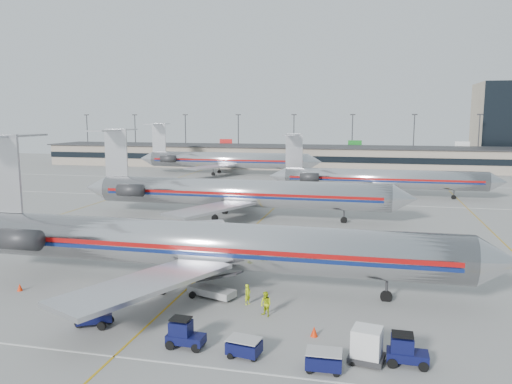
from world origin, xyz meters
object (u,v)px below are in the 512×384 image
(jet_foreground, at_px, (195,244))
(jet_second_row, at_px, (234,192))
(uld_container, at_px, (367,345))
(tug_center, at_px, (184,334))
(belt_loader, at_px, (213,289))

(jet_foreground, distance_m, jet_second_row, 29.40)
(jet_second_row, bearing_deg, uld_container, -64.24)
(jet_foreground, xyz_separation_m, tug_center, (3.17, -11.06, -2.88))
(jet_second_row, xyz_separation_m, tug_center, (7.83, -40.08, -2.83))
(jet_foreground, relative_size, tug_center, 20.55)
(tug_center, xyz_separation_m, belt_loader, (-0.94, 8.81, -0.21))
(tug_center, xyz_separation_m, uld_container, (11.22, 0.61, 0.19))
(jet_second_row, height_order, belt_loader, jet_second_row)
(uld_container, bearing_deg, tug_center, -166.79)
(jet_foreground, height_order, tug_center, jet_foreground)
(jet_foreground, bearing_deg, belt_loader, -45.24)
(jet_second_row, height_order, uld_container, jet_second_row)
(uld_container, bearing_deg, jet_foreground, 154.12)
(jet_foreground, xyz_separation_m, uld_container, (14.39, -10.45, -2.68))
(tug_center, bearing_deg, uld_container, 5.58)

